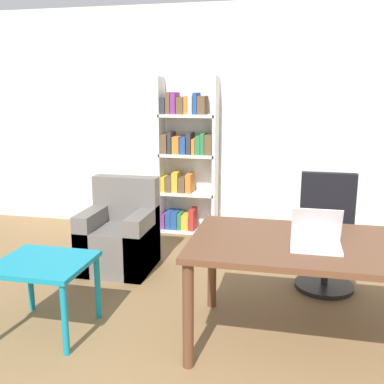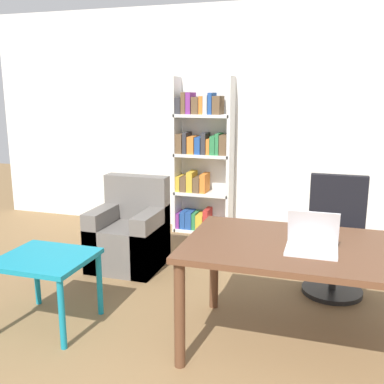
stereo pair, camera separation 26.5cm
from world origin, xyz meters
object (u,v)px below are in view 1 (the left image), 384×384
at_px(laptop, 316,239).
at_px(bookshelf, 185,160).
at_px(desk, 333,255).
at_px(office_chair, 327,236).
at_px(armchair, 120,238).
at_px(side_table_blue, 44,271).

height_order(laptop, bookshelf, bookshelf).
distance_m(desk, office_chair, 1.07).
height_order(office_chair, armchair, office_chair).
xyz_separation_m(desk, office_chair, (0.04, 1.05, -0.21)).
xyz_separation_m(desk, side_table_blue, (-1.97, -0.21, -0.20)).
xyz_separation_m(side_table_blue, armchair, (0.08, 1.24, -0.16)).
bearing_deg(armchair, desk, -28.43).
distance_m(desk, laptop, 0.20).
height_order(side_table_blue, bookshelf, bookshelf).
height_order(laptop, armchair, laptop).
bearing_deg(armchair, side_table_blue, -93.53).
bearing_deg(bookshelf, laptop, -59.30).
distance_m(armchair, bookshelf, 1.46).
relative_size(laptop, office_chair, 0.31).
bearing_deg(desk, side_table_blue, -173.83).
bearing_deg(office_chair, desk, -92.19).
bearing_deg(armchair, office_chair, 0.68).
bearing_deg(side_table_blue, laptop, 3.82).
height_order(desk, laptop, laptop).
distance_m(laptop, side_table_blue, 1.89).
height_order(office_chair, bookshelf, bookshelf).
distance_m(office_chair, armchair, 1.94).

